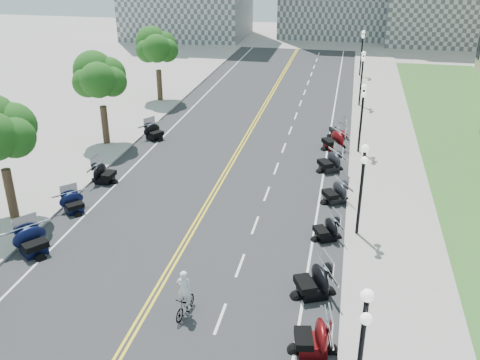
# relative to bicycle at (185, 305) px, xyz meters

# --- Properties ---
(ground) EXTENTS (160.00, 160.00, 0.00)m
(ground) POSITION_rel_bicycle_xyz_m (-1.72, 4.03, -0.49)
(ground) COLOR gray
(road) EXTENTS (16.00, 90.00, 0.01)m
(road) POSITION_rel_bicycle_xyz_m (-1.72, 14.03, -0.49)
(road) COLOR #333335
(road) RESTS_ON ground
(centerline_yellow_a) EXTENTS (0.12, 90.00, 0.00)m
(centerline_yellow_a) POSITION_rel_bicycle_xyz_m (-1.84, 14.03, -0.48)
(centerline_yellow_a) COLOR yellow
(centerline_yellow_a) RESTS_ON road
(centerline_yellow_b) EXTENTS (0.12, 90.00, 0.00)m
(centerline_yellow_b) POSITION_rel_bicycle_xyz_m (-1.60, 14.03, -0.48)
(centerline_yellow_b) COLOR yellow
(centerline_yellow_b) RESTS_ON road
(edge_line_north) EXTENTS (0.12, 90.00, 0.00)m
(edge_line_north) POSITION_rel_bicycle_xyz_m (4.68, 14.03, -0.48)
(edge_line_north) COLOR white
(edge_line_north) RESTS_ON road
(edge_line_south) EXTENTS (0.12, 90.00, 0.00)m
(edge_line_south) POSITION_rel_bicycle_xyz_m (-8.12, 14.03, -0.48)
(edge_line_south) COLOR white
(edge_line_south) RESTS_ON road
(lane_dash_5) EXTENTS (0.12, 2.00, 0.00)m
(lane_dash_5) POSITION_rel_bicycle_xyz_m (1.48, 0.03, -0.48)
(lane_dash_5) COLOR white
(lane_dash_5) RESTS_ON road
(lane_dash_6) EXTENTS (0.12, 2.00, 0.00)m
(lane_dash_6) POSITION_rel_bicycle_xyz_m (1.48, 4.03, -0.48)
(lane_dash_6) COLOR white
(lane_dash_6) RESTS_ON road
(lane_dash_7) EXTENTS (0.12, 2.00, 0.00)m
(lane_dash_7) POSITION_rel_bicycle_xyz_m (1.48, 8.03, -0.48)
(lane_dash_7) COLOR white
(lane_dash_7) RESTS_ON road
(lane_dash_8) EXTENTS (0.12, 2.00, 0.00)m
(lane_dash_8) POSITION_rel_bicycle_xyz_m (1.48, 12.03, -0.48)
(lane_dash_8) COLOR white
(lane_dash_8) RESTS_ON road
(lane_dash_9) EXTENTS (0.12, 2.00, 0.00)m
(lane_dash_9) POSITION_rel_bicycle_xyz_m (1.48, 16.03, -0.48)
(lane_dash_9) COLOR white
(lane_dash_9) RESTS_ON road
(lane_dash_10) EXTENTS (0.12, 2.00, 0.00)m
(lane_dash_10) POSITION_rel_bicycle_xyz_m (1.48, 20.03, -0.48)
(lane_dash_10) COLOR white
(lane_dash_10) RESTS_ON road
(lane_dash_11) EXTENTS (0.12, 2.00, 0.00)m
(lane_dash_11) POSITION_rel_bicycle_xyz_m (1.48, 24.03, -0.48)
(lane_dash_11) COLOR white
(lane_dash_11) RESTS_ON road
(lane_dash_12) EXTENTS (0.12, 2.00, 0.00)m
(lane_dash_12) POSITION_rel_bicycle_xyz_m (1.48, 28.03, -0.48)
(lane_dash_12) COLOR white
(lane_dash_12) RESTS_ON road
(lane_dash_13) EXTENTS (0.12, 2.00, 0.00)m
(lane_dash_13) POSITION_rel_bicycle_xyz_m (1.48, 32.03, -0.48)
(lane_dash_13) COLOR white
(lane_dash_13) RESTS_ON road
(lane_dash_14) EXTENTS (0.12, 2.00, 0.00)m
(lane_dash_14) POSITION_rel_bicycle_xyz_m (1.48, 36.03, -0.48)
(lane_dash_14) COLOR white
(lane_dash_14) RESTS_ON road
(lane_dash_15) EXTENTS (0.12, 2.00, 0.00)m
(lane_dash_15) POSITION_rel_bicycle_xyz_m (1.48, 40.03, -0.48)
(lane_dash_15) COLOR white
(lane_dash_15) RESTS_ON road
(lane_dash_16) EXTENTS (0.12, 2.00, 0.00)m
(lane_dash_16) POSITION_rel_bicycle_xyz_m (1.48, 44.03, -0.48)
(lane_dash_16) COLOR white
(lane_dash_16) RESTS_ON road
(lane_dash_17) EXTENTS (0.12, 2.00, 0.00)m
(lane_dash_17) POSITION_rel_bicycle_xyz_m (1.48, 48.03, -0.48)
(lane_dash_17) COLOR white
(lane_dash_17) RESTS_ON road
(lane_dash_18) EXTENTS (0.12, 2.00, 0.00)m
(lane_dash_18) POSITION_rel_bicycle_xyz_m (1.48, 52.03, -0.48)
(lane_dash_18) COLOR white
(lane_dash_18) RESTS_ON road
(lane_dash_19) EXTENTS (0.12, 2.00, 0.00)m
(lane_dash_19) POSITION_rel_bicycle_xyz_m (1.48, 56.03, -0.48)
(lane_dash_19) COLOR white
(lane_dash_19) RESTS_ON road
(sidewalk_north) EXTENTS (5.00, 90.00, 0.15)m
(sidewalk_north) POSITION_rel_bicycle_xyz_m (8.78, 14.03, -0.42)
(sidewalk_north) COLOR #9E9991
(sidewalk_north) RESTS_ON ground
(sidewalk_south) EXTENTS (5.00, 90.00, 0.15)m
(sidewalk_south) POSITION_rel_bicycle_xyz_m (-12.22, 14.03, -0.42)
(sidewalk_south) COLOR #9E9991
(sidewalk_south) RESTS_ON ground
(street_lamp_1) EXTENTS (0.50, 1.20, 4.90)m
(street_lamp_1) POSITION_rel_bicycle_xyz_m (6.88, -3.97, 2.11)
(street_lamp_1) COLOR black
(street_lamp_1) RESTS_ON sidewalk_north
(street_lamp_2) EXTENTS (0.50, 1.20, 4.90)m
(street_lamp_2) POSITION_rel_bicycle_xyz_m (6.88, 8.03, 2.11)
(street_lamp_2) COLOR black
(street_lamp_2) RESTS_ON sidewalk_north
(street_lamp_3) EXTENTS (0.50, 1.20, 4.90)m
(street_lamp_3) POSITION_rel_bicycle_xyz_m (6.88, 20.03, 2.11)
(street_lamp_3) COLOR black
(street_lamp_3) RESTS_ON sidewalk_north
(street_lamp_4) EXTENTS (0.50, 1.20, 4.90)m
(street_lamp_4) POSITION_rel_bicycle_xyz_m (6.88, 32.03, 2.11)
(street_lamp_4) COLOR black
(street_lamp_4) RESTS_ON sidewalk_north
(street_lamp_5) EXTENTS (0.50, 1.20, 4.90)m
(street_lamp_5) POSITION_rel_bicycle_xyz_m (6.88, 44.03, 2.11)
(street_lamp_5) COLOR black
(street_lamp_5) RESTS_ON sidewalk_north
(tree_2) EXTENTS (4.80, 4.80, 9.20)m
(tree_2) POSITION_rel_bicycle_xyz_m (-11.72, 6.03, 4.26)
(tree_2) COLOR #235619
(tree_2) RESTS_ON sidewalk_south
(tree_3) EXTENTS (4.80, 4.80, 9.20)m
(tree_3) POSITION_rel_bicycle_xyz_m (-11.72, 18.03, 4.26)
(tree_3) COLOR #235619
(tree_3) RESTS_ON sidewalk_south
(tree_4) EXTENTS (4.80, 4.80, 9.20)m
(tree_4) POSITION_rel_bicycle_xyz_m (-11.72, 30.03, 4.26)
(tree_4) COLOR #235619
(tree_4) RESTS_ON sidewalk_south
(motorcycle_n_4) EXTENTS (2.43, 2.43, 1.46)m
(motorcycle_n_4) POSITION_rel_bicycle_xyz_m (5.31, -1.07, 0.23)
(motorcycle_n_4) COLOR #590A0C
(motorcycle_n_4) RESTS_ON road
(motorcycle_n_5) EXTENTS (2.94, 2.94, 1.55)m
(motorcycle_n_5) POSITION_rel_bicycle_xyz_m (5.02, 2.43, 0.28)
(motorcycle_n_5) COLOR black
(motorcycle_n_5) RESTS_ON road
(motorcycle_n_6) EXTENTS (2.41, 2.41, 1.26)m
(motorcycle_n_6) POSITION_rel_bicycle_xyz_m (5.31, 7.36, 0.13)
(motorcycle_n_6) COLOR black
(motorcycle_n_6) RESTS_ON road
(motorcycle_n_7) EXTENTS (2.70, 2.70, 1.39)m
(motorcycle_n_7) POSITION_rel_bicycle_xyz_m (5.55, 11.76, 0.20)
(motorcycle_n_7) COLOR black
(motorcycle_n_7) RESTS_ON road
(motorcycle_n_8) EXTENTS (2.87, 2.87, 1.46)m
(motorcycle_n_8) POSITION_rel_bicycle_xyz_m (5.00, 16.38, 0.23)
(motorcycle_n_8) COLOR black
(motorcycle_n_8) RESTS_ON road
(motorcycle_n_9) EXTENTS (2.96, 2.96, 1.50)m
(motorcycle_n_9) POSITION_rel_bicycle_xyz_m (5.04, 20.59, 0.26)
(motorcycle_n_9) COLOR #590A0C
(motorcycle_n_9) RESTS_ON road
(motorcycle_n_10) EXTENTS (2.19, 2.19, 1.27)m
(motorcycle_n_10) POSITION_rel_bicycle_xyz_m (5.24, 23.40, 0.14)
(motorcycle_n_10) COLOR black
(motorcycle_n_10) RESTS_ON road
(motorcycle_s_5) EXTENTS (3.00, 3.00, 1.50)m
(motorcycle_s_5) POSITION_rel_bicycle_xyz_m (-8.73, 3.03, 0.26)
(motorcycle_s_5) COLOR black
(motorcycle_s_5) RESTS_ON road
(motorcycle_s_6) EXTENTS (2.49, 2.49, 1.24)m
(motorcycle_s_6) POSITION_rel_bicycle_xyz_m (-8.92, 7.48, 0.12)
(motorcycle_s_6) COLOR black
(motorcycle_s_6) RESTS_ON road
(motorcycle_s_7) EXTENTS (2.03, 2.03, 1.38)m
(motorcycle_s_7) POSITION_rel_bicycle_xyz_m (-8.94, 11.61, 0.20)
(motorcycle_s_7) COLOR black
(motorcycle_s_7) RESTS_ON road
(motorcycle_s_9) EXTENTS (2.62, 2.62, 1.33)m
(motorcycle_s_9) POSITION_rel_bicycle_xyz_m (-8.61, 19.86, 0.17)
(motorcycle_s_9) COLOR black
(motorcycle_s_9) RESTS_ON road
(bicycle) EXTENTS (0.72, 1.70, 0.99)m
(bicycle) POSITION_rel_bicycle_xyz_m (0.00, 0.00, 0.00)
(bicycle) COLOR #A51414
(bicycle) RESTS_ON road
(cyclist_rider) EXTENTS (0.66, 0.43, 1.80)m
(cyclist_rider) POSITION_rel_bicycle_xyz_m (0.00, 0.00, 1.40)
(cyclist_rider) COLOR silver
(cyclist_rider) RESTS_ON bicycle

